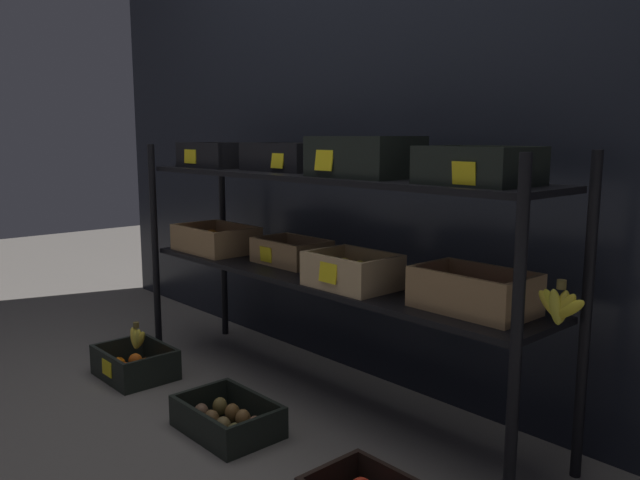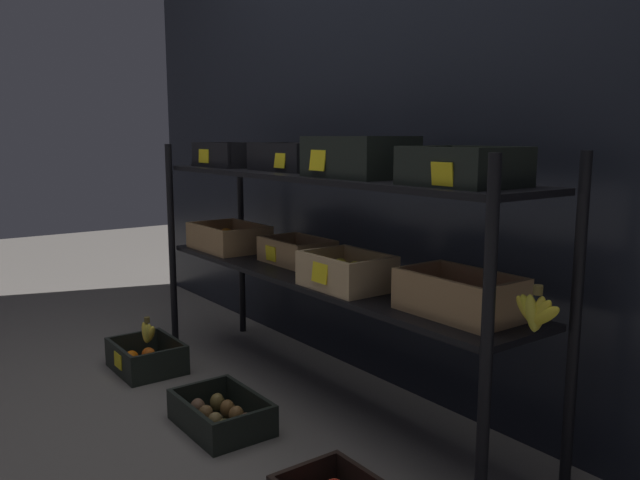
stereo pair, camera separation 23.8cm
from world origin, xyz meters
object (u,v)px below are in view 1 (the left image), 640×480
crate_ground_tangerine (135,366)px  banana_bunch_loose (137,338)px  crate_ground_kiwi (227,420)px  display_rack (321,222)px

crate_ground_tangerine → banana_bunch_loose: bearing=-0.9°
crate_ground_tangerine → banana_bunch_loose: banana_bunch_loose is taller
crate_ground_kiwi → banana_bunch_loose: size_ratio=2.89×
display_rack → crate_ground_kiwi: bearing=-92.0°
display_rack → crate_ground_tangerine: (-0.71, -0.43, -0.65)m
crate_ground_kiwi → banana_bunch_loose: (-0.66, -0.00, 0.14)m
display_rack → banana_bunch_loose: bearing=-147.6°
display_rack → crate_ground_tangerine: size_ratio=6.11×
crate_ground_tangerine → crate_ground_kiwi: bearing=0.2°
display_rack → banana_bunch_loose: size_ratio=16.04×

